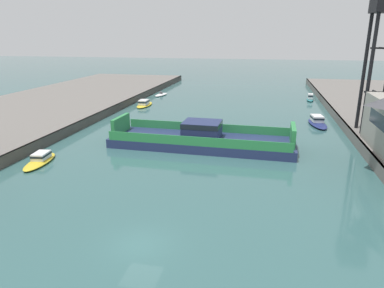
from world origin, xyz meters
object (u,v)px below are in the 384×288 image
moored_boat_near_left (144,104)px  moored_boat_far_left (40,159)px  moored_boat_near_right (310,98)px  chain_ferry (202,139)px  moored_boat_mid_right (161,95)px  moored_boat_mid_left (317,122)px

moored_boat_near_left → moored_boat_far_left: 33.56m
moored_boat_far_left → moored_boat_near_right: bearing=54.6°
chain_ferry → moored_boat_far_left: bearing=-149.5°
moored_boat_mid_right → moored_boat_mid_left: bearing=-34.4°
chain_ferry → moored_boat_far_left: chain_ferry is taller
moored_boat_mid_left → moored_boat_far_left: (-31.94, -24.40, -0.12)m
moored_boat_near_left → moored_boat_far_left: bearing=-90.3°
chain_ferry → moored_boat_mid_right: bearing=114.1°
moored_boat_near_left → moored_boat_far_left: size_ratio=1.10×
chain_ferry → moored_boat_near_right: chain_ferry is taller
moored_boat_near_right → moored_boat_mid_left: 22.33m
moored_boat_near_right → moored_boat_mid_left: moored_boat_near_right is taller
moored_boat_near_right → moored_boat_mid_right: (-33.42, -0.24, -0.34)m
moored_boat_near_left → moored_boat_far_left: (-0.19, -33.56, -0.07)m
moored_boat_near_left → moored_boat_mid_left: size_ratio=0.91×
moored_boat_mid_right → moored_boat_near_left: bearing=-88.2°
moored_boat_far_left → moored_boat_near_left: bearing=89.7°
moored_boat_near_right → moored_boat_mid_right: 33.42m
moored_boat_mid_left → moored_boat_mid_right: (-32.17, 22.06, -0.30)m
chain_ferry → moored_boat_mid_left: 21.57m
moored_boat_near_left → moored_boat_mid_right: 12.91m
moored_boat_mid_right → moored_boat_far_left: bearing=-89.7°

